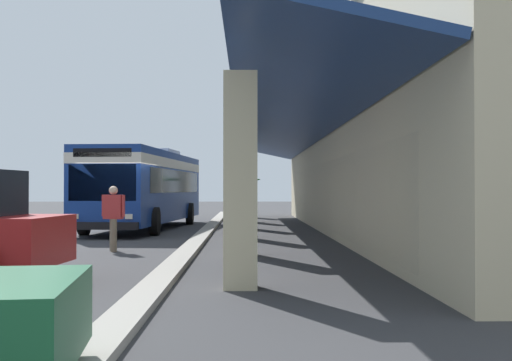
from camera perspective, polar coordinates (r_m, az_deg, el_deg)
The scene contains 6 objects.
ground at distance 21.19m, azimuth 9.18°, elevation -5.21°, with size 120.00×120.00×0.00m, color #38383A.
curb_strip at distance 23.11m, azimuth -4.61°, elevation -4.70°, with size 37.03×0.50×0.12m, color #9E998E.
plaza_building at distance 24.48m, azimuth 18.54°, elevation 3.69°, with size 31.16×14.11×7.06m.
transit_bus at distance 25.87m, azimuth -10.14°, elevation -0.31°, with size 11.39×3.58×3.34m.
pedestrian at distance 16.65m, azimuth -13.06°, elevation -3.07°, with size 0.52×0.65×1.71m.
potted_palm at distance 31.94m, azimuth -1.43°, elevation -2.67°, with size 1.56×1.82×2.35m.
Camera 1 is at (20.80, 4.30, 1.63)m, focal length 43.26 mm.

